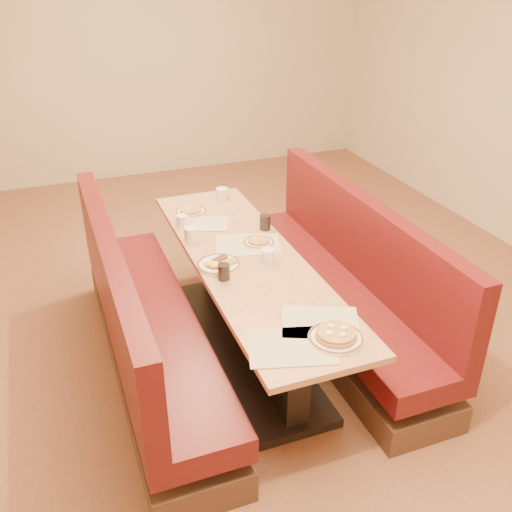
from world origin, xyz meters
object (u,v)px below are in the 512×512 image
object	(u,v)px
diner_table	(248,306)
soda_tumbler_near	(224,272)
soda_tumbler_mid	(265,222)
coffee_mug_a	(268,256)
booth_left	(144,329)
pancake_plate	(336,336)
booth_right	(340,288)
eggs_plate	(218,264)
coffee_mug_b	(192,234)
coffee_mug_c	(222,194)
coffee_mug_d	(183,221)

from	to	relation	value
diner_table	soda_tumbler_near	xyz separation A→B (m)	(-0.23, -0.20, 0.43)
diner_table	soda_tumbler_mid	bearing A→B (deg)	54.01
coffee_mug_a	booth_left	bearing A→B (deg)	169.70
diner_table	pancake_plate	world-z (taller)	pancake_plate
booth_right	eggs_plate	bearing A→B (deg)	-177.83
coffee_mug_a	coffee_mug_b	distance (m)	0.62
coffee_mug_b	coffee_mug_c	size ratio (longest dim) A/B	1.01
pancake_plate	soda_tumbler_mid	size ratio (longest dim) A/B	2.64
pancake_plate	coffee_mug_c	xyz separation A→B (m)	(0.03, 2.05, 0.03)
booth_left	coffee_mug_a	world-z (taller)	booth_left
coffee_mug_b	soda_tumbler_near	xyz separation A→B (m)	(0.05, -0.59, -0.00)
eggs_plate	soda_tumbler_near	xyz separation A→B (m)	(-0.02, -0.17, 0.03)
diner_table	booth_left	world-z (taller)	booth_left
coffee_mug_a	coffee_mug_d	bearing A→B (deg)	114.01
diner_table	coffee_mug_b	xyz separation A→B (m)	(-0.28, 0.39, 0.43)
booth_left	eggs_plate	size ratio (longest dim) A/B	8.78
booth_left	pancake_plate	distance (m)	1.39
booth_left	soda_tumbler_mid	bearing A→B (deg)	20.85
coffee_mug_a	coffee_mug_b	size ratio (longest dim) A/B	0.94
booth_left	eggs_plate	bearing A→B (deg)	-3.95
booth_left	coffee_mug_c	xyz separation A→B (m)	(0.89, 1.03, 0.44)
diner_table	booth_right	size ratio (longest dim) A/B	1.00
coffee_mug_b	coffee_mug_a	bearing A→B (deg)	-44.60
coffee_mug_c	coffee_mug_d	world-z (taller)	coffee_mug_c
pancake_plate	coffee_mug_b	xyz separation A→B (m)	(-0.40, 1.41, 0.03)
pancake_plate	coffee_mug_c	distance (m)	2.05
booth_right	coffee_mug_d	distance (m)	1.27
coffee_mug_b	coffee_mug_c	bearing A→B (deg)	62.72
soda_tumbler_near	coffee_mug_d	bearing A→B (deg)	93.17
diner_table	pancake_plate	size ratio (longest dim) A/B	8.48
booth_right	eggs_plate	xyz separation A→B (m)	(-0.95, -0.04, 0.41)
diner_table	coffee_mug_a	xyz separation A→B (m)	(0.11, -0.10, 0.42)
booth_right	coffee_mug_d	size ratio (longest dim) A/B	21.00
coffee_mug_c	booth_left	bearing A→B (deg)	-153.11
coffee_mug_a	soda_tumbler_near	bearing A→B (deg)	-166.28
diner_table	booth_left	xyz separation A→B (m)	(-0.73, 0.00, -0.01)
eggs_plate	coffee_mug_d	size ratio (longest dim) A/B	2.39
booth_left	soda_tumbler_near	world-z (taller)	booth_left
eggs_plate	soda_tumbler_mid	distance (m)	0.65
soda_tumbler_near	soda_tumbler_mid	world-z (taller)	soda_tumbler_mid
booth_right	eggs_plate	world-z (taller)	booth_right
diner_table	eggs_plate	bearing A→B (deg)	-170.49
soda_tumbler_mid	pancake_plate	bearing A→B (deg)	-96.30
coffee_mug_d	soda_tumbler_mid	size ratio (longest dim) A/B	1.07
coffee_mug_c	coffee_mug_d	xyz separation A→B (m)	(-0.44, -0.39, -0.01)
booth_left	coffee_mug_c	world-z (taller)	booth_left
booth_left	coffee_mug_c	distance (m)	1.44
eggs_plate	soda_tumbler_near	size ratio (longest dim) A/B	2.74
coffee_mug_a	soda_tumbler_near	world-z (taller)	soda_tumbler_near
eggs_plate	coffee_mug_b	bearing A→B (deg)	98.34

